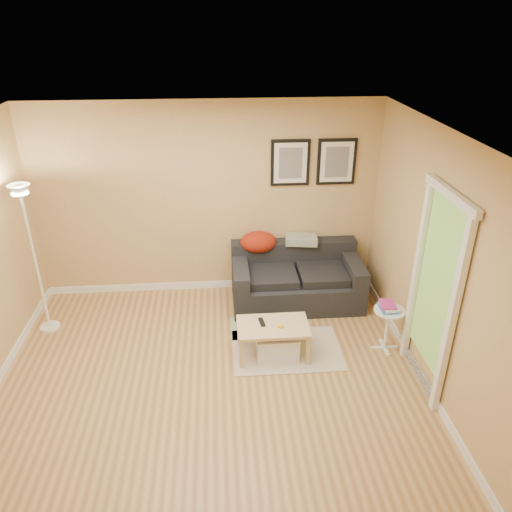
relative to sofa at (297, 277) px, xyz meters
name	(u,v)px	position (x,y,z in m)	size (l,w,h in m)	color
floor	(211,381)	(-1.15, -1.53, -0.38)	(4.50, 4.50, 0.00)	tan
ceiling	(198,137)	(-1.15, -1.53, 2.23)	(4.50, 4.50, 0.00)	white
wall_back	(207,201)	(-1.15, 0.47, 0.92)	(4.50, 4.50, 0.00)	tan
wall_front	(202,438)	(-1.15, -3.53, 0.92)	(4.50, 4.50, 0.00)	tan
wall_right	(435,266)	(1.10, -1.53, 0.92)	(4.00, 4.00, 0.00)	tan
baseboard_back	(211,284)	(-1.15, 0.46, -0.33)	(4.50, 0.02, 0.10)	white
baseboard_right	(416,367)	(1.09, -1.53, -0.33)	(0.02, 4.00, 0.10)	white
sofa	(297,277)	(0.00, 0.00, 0.00)	(1.70, 0.90, 0.75)	black
red_throw	(258,242)	(-0.49, 0.29, 0.40)	(0.48, 0.36, 0.28)	#982E0E
plaid_throw	(301,240)	(0.09, 0.30, 0.41)	(0.42, 0.26, 0.10)	#CBC576
framed_print_left	(290,163)	(-0.07, 0.45, 1.43)	(0.50, 0.04, 0.60)	black
framed_print_right	(337,162)	(0.53, 0.45, 1.43)	(0.50, 0.04, 0.60)	black
area_rug	(287,350)	(-0.27, -1.06, -0.37)	(1.25, 0.85, 0.01)	beige
green_runner	(259,328)	(-0.56, -0.59, -0.37)	(0.70, 0.50, 0.01)	#668C4C
coffee_table	(273,340)	(-0.44, -1.12, -0.18)	(0.80, 0.49, 0.40)	#D6B282
remote_control	(262,322)	(-0.56, -1.06, 0.03)	(0.05, 0.16, 0.02)	black
tape_roll	(280,326)	(-0.37, -1.16, 0.04)	(0.07, 0.07, 0.03)	yellow
storage_bin	(277,345)	(-0.40, -1.15, -0.23)	(0.49, 0.35, 0.30)	white
side_table	(387,329)	(0.87, -1.12, -0.11)	(0.35, 0.35, 0.53)	white
book_stack	(388,306)	(0.86, -1.10, 0.20)	(0.18, 0.24, 0.08)	#3A66AE
floor_lamp	(36,265)	(-3.15, -0.38, 0.51)	(0.24, 0.24, 1.87)	white
doorway	(432,298)	(1.05, -1.68, 0.65)	(0.12, 1.01, 2.13)	white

